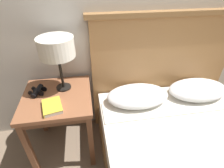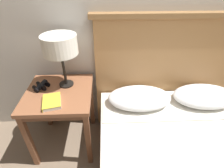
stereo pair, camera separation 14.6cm
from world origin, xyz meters
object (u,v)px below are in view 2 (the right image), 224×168
object	(u,v)px
book_on_nightstand	(52,102)
table_lamp	(60,46)
bed	(189,168)
binoculars_pair	(41,86)
nightstand	(60,99)

from	to	relation	value
book_on_nightstand	table_lamp	bearing A→B (deg)	74.59
bed	table_lamp	size ratio (longest dim) A/B	3.91
table_lamp	binoculars_pair	size ratio (longest dim) A/B	2.85
nightstand	book_on_nightstand	world-z (taller)	book_on_nightstand
bed	book_on_nightstand	distance (m)	1.20
bed	table_lamp	xyz separation A→B (m)	(-1.00, 0.63, 0.76)
bed	book_on_nightstand	xyz separation A→B (m)	(-1.07, 0.37, 0.40)
nightstand	table_lamp	world-z (taller)	table_lamp
book_on_nightstand	binoculars_pair	world-z (taller)	binoculars_pair
binoculars_pair	book_on_nightstand	bearing A→B (deg)	-56.60
nightstand	book_on_nightstand	distance (m)	0.19
bed	binoculars_pair	bearing A→B (deg)	154.13
nightstand	binoculars_pair	world-z (taller)	binoculars_pair
nightstand	binoculars_pair	xyz separation A→B (m)	(-0.16, 0.06, 0.11)
table_lamp	binoculars_pair	world-z (taller)	table_lamp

